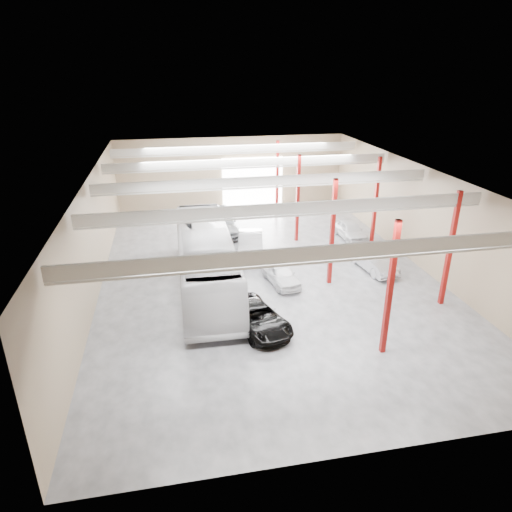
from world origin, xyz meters
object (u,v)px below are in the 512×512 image
object	(u,v)px
car_right_near	(373,260)
car_row_c	(221,223)
coach_bus	(206,259)
car_row_a	(281,274)
black_sedan	(257,317)
car_right_far	(350,230)
car_row_b	(250,244)

from	to	relation	value
car_right_near	car_row_c	bearing A→B (deg)	127.23
car_row_c	coach_bus	bearing A→B (deg)	-107.59
car_row_a	car_row_c	xyz separation A→B (m)	(-2.63, 10.47, 0.16)
black_sedan	car_row_a	size ratio (longest dim) A/B	1.27
black_sedan	car_right_far	size ratio (longest dim) A/B	1.18
coach_bus	car_row_b	xyz separation A→B (m)	(3.78, 4.88, -1.12)
car_row_a	black_sedan	bearing A→B (deg)	-126.08
coach_bus	black_sedan	xyz separation A→B (m)	(2.22, -5.52, -1.27)
car_row_a	car_right_far	world-z (taller)	car_right_far
car_row_a	car_row_b	world-z (taller)	car_row_b
car_row_c	car_right_far	size ratio (longest dim) A/B	1.36
car_right_near	car_right_far	bearing A→B (deg)	75.47
black_sedan	car_right_far	distance (m)	16.06
car_row_a	car_right_far	distance (m)	10.46
car_row_a	car_right_near	distance (m)	6.93
black_sedan	car_row_c	distance (m)	15.67
black_sedan	car_row_c	bearing A→B (deg)	72.32
car_row_a	car_row_b	bearing A→B (deg)	92.52
car_row_a	car_right_near	bearing A→B (deg)	-2.33
coach_bus	car_row_c	xyz separation A→B (m)	(2.22, 10.15, -1.13)
coach_bus	car_right_far	bearing A→B (deg)	29.38
car_row_b	car_right_far	world-z (taller)	car_row_b
coach_bus	car_row_b	world-z (taller)	coach_bus
car_row_a	car_right_far	bearing A→B (deg)	33.64
car_row_c	car_right_far	bearing A→B (deg)	-23.27
car_row_c	car_row_a	bearing A→B (deg)	-81.11
car_row_c	car_right_near	world-z (taller)	car_row_c
car_row_a	car_right_near	size ratio (longest dim) A/B	0.88
coach_bus	car_row_c	world-z (taller)	coach_bus
car_row_c	car_right_far	xyz separation A→B (m)	(10.30, -3.35, -0.11)
coach_bus	car_right_far	world-z (taller)	coach_bus
car_row_b	car_row_a	bearing A→B (deg)	-68.15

